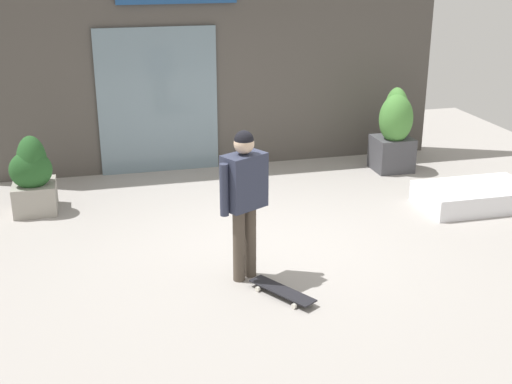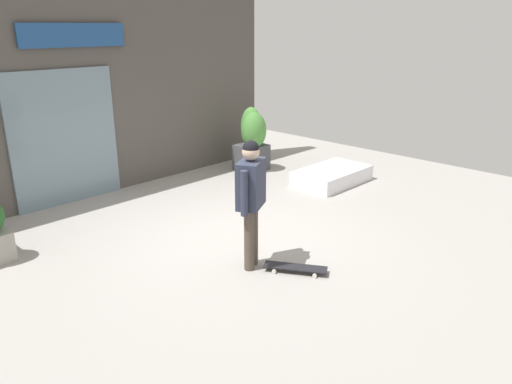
{
  "view_description": "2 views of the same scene",
  "coord_description": "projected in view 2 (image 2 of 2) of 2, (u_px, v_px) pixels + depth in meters",
  "views": [
    {
      "loc": [
        -1.94,
        -7.26,
        3.4
      ],
      "look_at": [
        -0.31,
        -0.8,
        0.96
      ],
      "focal_mm": 47.39,
      "sensor_mm": 36.0,
      "label": 1
    },
    {
      "loc": [
        -4.44,
        -4.79,
        2.94
      ],
      "look_at": [
        -0.31,
        -0.8,
        0.96
      ],
      "focal_mm": 34.28,
      "sensor_mm": 36.0,
      "label": 2
    }
  ],
  "objects": [
    {
      "name": "building_facade",
      "position": [
        103.0,
        93.0,
        8.66
      ],
      "size": [
        7.4,
        0.31,
        3.62
      ],
      "color": "#4C4742",
      "rests_on": "ground_plane"
    },
    {
      "name": "snow_ledge",
      "position": [
        332.0,
        176.0,
        9.52
      ],
      "size": [
        1.53,
        0.9,
        0.29
      ],
      "primitive_type": "cube",
      "color": "white",
      "rests_on": "ground_plane"
    },
    {
      "name": "ground_plane",
      "position": [
        231.0,
        237.0,
        7.12
      ],
      "size": [
        12.0,
        12.0,
        0.0
      ],
      "primitive_type": "plane",
      "color": "#9E9993"
    },
    {
      "name": "skateboarder",
      "position": [
        251.0,
        192.0,
        5.94
      ],
      "size": [
        0.57,
        0.44,
        1.65
      ],
      "rotation": [
        0.0,
        0.0,
        -1.09
      ],
      "color": "#4C4238",
      "rests_on": "ground_plane"
    },
    {
      "name": "skateboard",
      "position": [
        295.0,
        267.0,
        6.1
      ],
      "size": [
        0.57,
        0.77,
        0.08
      ],
      "rotation": [
        0.0,
        0.0,
        -1.02
      ],
      "color": "black",
      "rests_on": "ground_plane"
    },
    {
      "name": "planter_box_right",
      "position": [
        252.0,
        137.0,
        10.2
      ],
      "size": [
        0.59,
        0.64,
        1.32
      ],
      "color": "#47474C",
      "rests_on": "ground_plane"
    }
  ]
}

